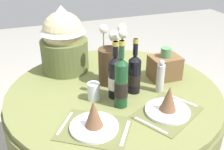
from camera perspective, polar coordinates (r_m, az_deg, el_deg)
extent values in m
cylinder|color=olive|center=(1.67, 0.38, -3.54)|extent=(1.31, 1.31, 0.04)
cylinder|color=#626738|center=(1.72, 0.37, -6.44)|extent=(1.33, 1.33, 0.16)
cylinder|color=black|center=(1.87, 0.35, -12.68)|extent=(0.12, 0.12, 0.65)
cube|color=brown|center=(1.33, -3.81, -11.33)|extent=(0.43, 0.41, 0.00)
cylinder|color=white|center=(1.33, -3.83, -11.00)|extent=(0.24, 0.24, 0.02)
cone|color=brown|center=(1.28, -3.94, -8.26)|extent=(0.09, 0.09, 0.14)
cube|color=silver|center=(1.38, -10.06, -10.09)|extent=(0.12, 0.16, 0.00)
cube|color=silver|center=(1.30, 2.85, -12.26)|extent=(0.12, 0.17, 0.00)
cube|color=brown|center=(1.47, 11.73, -7.83)|extent=(0.42, 0.39, 0.00)
cylinder|color=white|center=(1.46, 11.77, -7.51)|extent=(0.24, 0.24, 0.02)
cone|color=brown|center=(1.42, 12.07, -4.92)|extent=(0.09, 0.09, 0.14)
cube|color=silver|center=(1.36, 8.31, -10.60)|extent=(0.10, 0.17, 0.00)
cube|color=silver|center=(1.59, 14.66, -5.22)|extent=(0.10, 0.17, 0.00)
cylinder|color=#47331E|center=(1.67, -0.63, 1.88)|extent=(0.14, 0.14, 0.23)
sphere|color=silver|center=(1.65, 0.44, 8.37)|extent=(0.07, 0.07, 0.07)
cylinder|color=#4C7038|center=(1.66, 0.43, 6.89)|extent=(0.01, 0.01, 0.04)
sphere|color=silver|center=(1.52, 2.39, 8.65)|extent=(0.05, 0.05, 0.05)
cylinder|color=#4C7038|center=(1.55, 2.34, 6.39)|extent=(0.01, 0.01, 0.10)
sphere|color=silver|center=(1.63, -1.84, 9.82)|extent=(0.06, 0.06, 0.06)
cylinder|color=#4C7038|center=(1.65, -1.81, 7.68)|extent=(0.01, 0.01, 0.09)
sphere|color=silver|center=(1.56, 2.16, 9.99)|extent=(0.05, 0.05, 0.05)
cylinder|color=#4C7038|center=(1.58, 2.11, 7.31)|extent=(0.01, 0.01, 0.12)
sphere|color=silver|center=(1.52, 2.28, 8.87)|extent=(0.05, 0.05, 0.05)
cylinder|color=#4C7038|center=(1.54, 2.24, 6.44)|extent=(0.01, 0.01, 0.10)
cylinder|color=black|center=(1.52, 0.70, -1.01)|extent=(0.08, 0.08, 0.22)
cylinder|color=silver|center=(1.53, 0.69, -1.60)|extent=(0.08, 0.08, 0.08)
cone|color=black|center=(1.47, 0.72, 3.45)|extent=(0.08, 0.08, 0.04)
cylinder|color=black|center=(1.44, 0.74, 5.62)|extent=(0.03, 0.03, 0.08)
cylinder|color=#B29933|center=(1.43, 0.74, 6.74)|extent=(0.03, 0.03, 0.02)
cylinder|color=#194223|center=(1.43, 1.97, -2.27)|extent=(0.07, 0.07, 0.26)
cylinder|color=black|center=(1.44, 1.96, -2.98)|extent=(0.07, 0.07, 0.09)
cone|color=#194223|center=(1.37, 2.06, 3.00)|extent=(0.07, 0.07, 0.03)
cylinder|color=#194223|center=(1.34, 2.11, 5.47)|extent=(0.03, 0.03, 0.09)
cylinder|color=#B29933|center=(1.33, 2.13, 6.88)|extent=(0.03, 0.03, 0.02)
cylinder|color=black|center=(1.58, 4.79, -0.32)|extent=(0.07, 0.07, 0.21)
cylinder|color=black|center=(1.59, 4.77, -0.85)|extent=(0.08, 0.08, 0.07)
cone|color=black|center=(1.53, 4.97, 3.69)|extent=(0.07, 0.07, 0.03)
cylinder|color=black|center=(1.50, 5.06, 5.97)|extent=(0.03, 0.03, 0.10)
cylinder|color=#B29933|center=(1.49, 5.12, 7.28)|extent=(0.03, 0.03, 0.02)
cylinder|color=silver|center=(1.53, -3.94, -3.51)|extent=(0.07, 0.07, 0.10)
cylinder|color=#B7B2AD|center=(1.61, 10.28, -0.77)|extent=(0.05, 0.05, 0.18)
sphere|color=#B7B7BC|center=(1.56, 10.59, 2.63)|extent=(0.03, 0.03, 0.03)
cylinder|color=#566033|center=(1.88, -10.02, 4.22)|extent=(0.32, 0.32, 0.22)
sphere|color=#C6B784|center=(1.82, -10.45, 9.03)|extent=(0.27, 0.27, 0.27)
cone|color=silver|center=(1.80, -10.69, 11.71)|extent=(0.31, 0.31, 0.18)
cube|color=brown|center=(1.78, 11.16, 1.60)|extent=(0.19, 0.15, 0.15)
cylinder|color=#4C7F4C|center=(1.74, 11.47, 4.75)|extent=(0.07, 0.07, 0.06)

